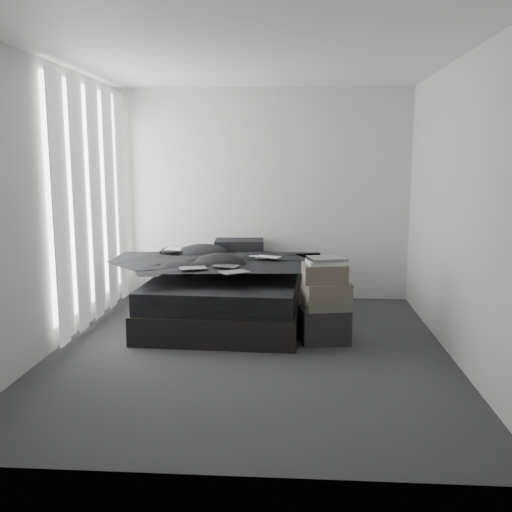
# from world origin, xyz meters

# --- Properties ---
(floor) EXTENTS (3.60, 4.20, 0.01)m
(floor) POSITION_xyz_m (0.00, 0.00, 0.00)
(floor) COLOR #313134
(floor) RESTS_ON ground
(ceiling) EXTENTS (3.60, 4.20, 0.01)m
(ceiling) POSITION_xyz_m (0.00, 0.00, 2.60)
(ceiling) COLOR white
(ceiling) RESTS_ON ground
(wall_back) EXTENTS (3.60, 0.01, 2.60)m
(wall_back) POSITION_xyz_m (0.00, 2.10, 1.30)
(wall_back) COLOR silver
(wall_back) RESTS_ON ground
(wall_front) EXTENTS (3.60, 0.01, 2.60)m
(wall_front) POSITION_xyz_m (0.00, -2.10, 1.30)
(wall_front) COLOR silver
(wall_front) RESTS_ON ground
(wall_left) EXTENTS (0.01, 4.20, 2.60)m
(wall_left) POSITION_xyz_m (-1.80, 0.00, 1.30)
(wall_left) COLOR silver
(wall_left) RESTS_ON ground
(wall_right) EXTENTS (0.01, 4.20, 2.60)m
(wall_right) POSITION_xyz_m (1.80, 0.00, 1.30)
(wall_right) COLOR silver
(wall_right) RESTS_ON ground
(window_left) EXTENTS (0.02, 2.00, 2.30)m
(window_left) POSITION_xyz_m (-1.78, 0.90, 1.35)
(window_left) COLOR white
(window_left) RESTS_ON wall_left
(curtain_left) EXTENTS (0.06, 2.12, 2.48)m
(curtain_left) POSITION_xyz_m (-1.73, 0.90, 1.28)
(curtain_left) COLOR white
(curtain_left) RESTS_ON wall_left
(bed) EXTENTS (1.66, 2.15, 0.28)m
(bed) POSITION_xyz_m (-0.33, 1.02, 0.14)
(bed) COLOR black
(bed) RESTS_ON floor
(mattress) EXTENTS (1.60, 2.08, 0.22)m
(mattress) POSITION_xyz_m (-0.33, 1.02, 0.39)
(mattress) COLOR black
(mattress) RESTS_ON bed
(duvet) EXTENTS (1.61, 1.84, 0.24)m
(duvet) POSITION_xyz_m (-0.33, 0.97, 0.63)
(duvet) COLOR black
(duvet) RESTS_ON mattress
(pillow_lower) EXTENTS (0.64, 0.45, 0.14)m
(pillow_lower) POSITION_xyz_m (-0.34, 1.83, 0.58)
(pillow_lower) COLOR black
(pillow_lower) RESTS_ON mattress
(pillow_upper) EXTENTS (0.61, 0.44, 0.13)m
(pillow_upper) POSITION_xyz_m (-0.27, 1.81, 0.71)
(pillow_upper) COLOR black
(pillow_upper) RESTS_ON pillow_lower
(laptop) EXTENTS (0.39, 0.32, 0.03)m
(laptop) POSITION_xyz_m (0.06, 1.05, 0.76)
(laptop) COLOR silver
(laptop) RESTS_ON duvet
(comic_a) EXTENTS (0.31, 0.25, 0.01)m
(comic_a) POSITION_xyz_m (-0.60, 0.48, 0.75)
(comic_a) COLOR black
(comic_a) RESTS_ON duvet
(comic_b) EXTENTS (0.30, 0.23, 0.01)m
(comic_b) POSITION_xyz_m (-0.29, 0.61, 0.76)
(comic_b) COLOR black
(comic_b) RESTS_ON duvet
(comic_c) EXTENTS (0.31, 0.29, 0.01)m
(comic_c) POSITION_xyz_m (-0.17, 0.31, 0.76)
(comic_c) COLOR black
(comic_c) RESTS_ON duvet
(side_stand) EXTENTS (0.47, 0.47, 0.69)m
(side_stand) POSITION_xyz_m (-0.98, 1.53, 0.35)
(side_stand) COLOR black
(side_stand) RESTS_ON floor
(papers) EXTENTS (0.29, 0.23, 0.01)m
(papers) POSITION_xyz_m (-0.97, 1.52, 0.70)
(papers) COLOR white
(papers) RESTS_ON side_stand
(floor_books) EXTENTS (0.19, 0.23, 0.14)m
(floor_books) POSITION_xyz_m (-1.00, 0.90, 0.07)
(floor_books) COLOR black
(floor_books) RESTS_ON floor
(box_lower) EXTENTS (0.50, 0.42, 0.33)m
(box_lower) POSITION_xyz_m (0.69, 0.32, 0.17)
(box_lower) COLOR black
(box_lower) RESTS_ON floor
(box_mid) EXTENTS (0.49, 0.42, 0.25)m
(box_mid) POSITION_xyz_m (0.70, 0.31, 0.46)
(box_mid) COLOR #5A5247
(box_mid) RESTS_ON box_lower
(box_upper) EXTENTS (0.44, 0.37, 0.18)m
(box_upper) POSITION_xyz_m (0.68, 0.31, 0.68)
(box_upper) COLOR #5A5247
(box_upper) RESTS_ON box_mid
(art_book_white) EXTENTS (0.38, 0.33, 0.03)m
(art_book_white) POSITION_xyz_m (0.69, 0.32, 0.78)
(art_book_white) COLOR silver
(art_book_white) RESTS_ON box_upper
(art_book_snake) EXTENTS (0.39, 0.34, 0.03)m
(art_book_snake) POSITION_xyz_m (0.70, 0.31, 0.81)
(art_book_snake) COLOR silver
(art_book_snake) RESTS_ON art_book_white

